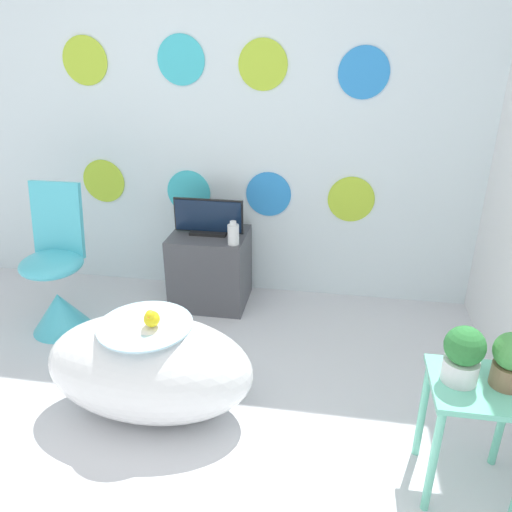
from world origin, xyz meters
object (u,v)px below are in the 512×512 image
Objects in this scene: chair at (57,287)px; vase at (233,234)px; potted_plant_left at (463,354)px; potted_plant_right at (511,359)px; bathtub at (150,367)px; tv at (208,219)px.

vase is (1.03, 0.34, 0.28)m from chair.
potted_plant_left reaches higher than potted_plant_right.
potted_plant_left is at bearing -46.49° from vase.
bathtub is 1.54m from potted_plant_right.
bathtub is 1.38m from potted_plant_left.
chair reaches higher than tv.
bathtub is 1.04m from chair.
chair reaches higher than potted_plant_right.
bathtub is 1.10× the size of chair.
chair is 5.98× the size of vase.
chair is (-0.82, 0.63, 0.03)m from bathtub.
potted_plant_right is (1.27, -1.16, 0.05)m from vase.
potted_plant_left reaches higher than vase.
tv is (0.01, 1.11, 0.35)m from bathtub.
bathtub is 4.56× the size of potted_plant_right.
chair is 2.31m from potted_plant_left.
vase is at bearing 137.51° from potted_plant_right.
potted_plant_right reaches higher than bathtub.
tv is 0.25m from vase.
bathtub is at bearing -90.54° from tv.
potted_plant_left reaches higher than bathtub.
vase is (0.21, 0.96, 0.31)m from bathtub.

